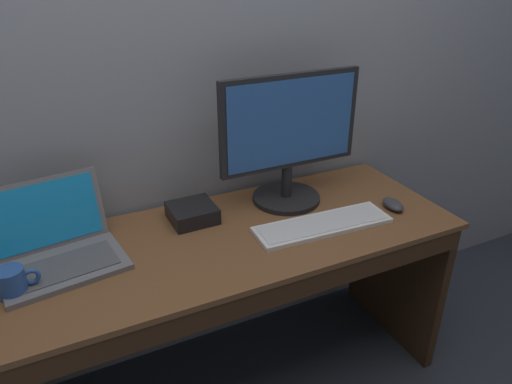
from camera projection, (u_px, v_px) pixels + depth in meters
desk at (225, 290)px, 1.66m from camera, size 1.64×0.59×0.71m
laptop_space_gray at (58, 248)px, 1.43m from camera, size 0.38×0.33×0.24m
external_monitor at (289, 140)px, 1.69m from camera, size 0.54×0.26×0.49m
wired_keyboard at (323, 225)px, 1.63m from camera, size 0.49×0.17×0.02m
computer_mouse at (393, 204)px, 1.75m from camera, size 0.07×0.11×0.03m
external_drive_box at (192, 213)px, 1.67m from camera, size 0.16×0.16×0.06m
coffee_mug at (13, 283)px, 1.29m from camera, size 0.11×0.08×0.09m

